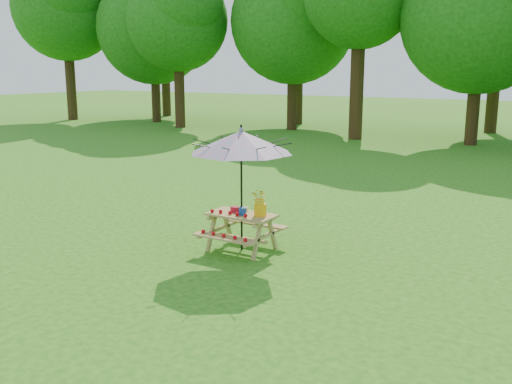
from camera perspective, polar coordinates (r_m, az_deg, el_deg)
The scene contains 6 objects.
ground at distance 6.76m, azimuth -23.17°, elevation -16.97°, with size 120.00×120.00×0.00m, color #216312.
picnic_table at distance 10.20m, azimuth -1.45°, elevation -4.06°, with size 1.20×1.32×0.67m.
patio_umbrella at distance 9.87m, azimuth -1.49°, elevation 5.01°, with size 2.20×2.20×2.25m.
produce_bins at distance 10.16m, azimuth -1.58°, elevation -1.82°, with size 0.35×0.37×0.13m.
tomatoes_row at distance 10.04m, azimuth -2.73°, elevation -2.10°, with size 0.77×0.13×0.07m, color #BF0611, non-canonical shape.
flower_bucket at distance 9.91m, azimuth 0.43°, elevation -0.95°, with size 0.32×0.28×0.49m.
Camera 1 is at (4.99, -3.26, 3.19)m, focal length 40.00 mm.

